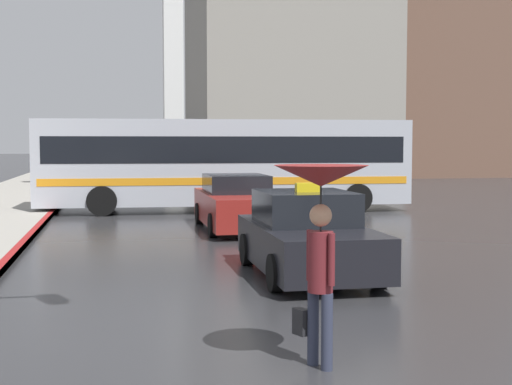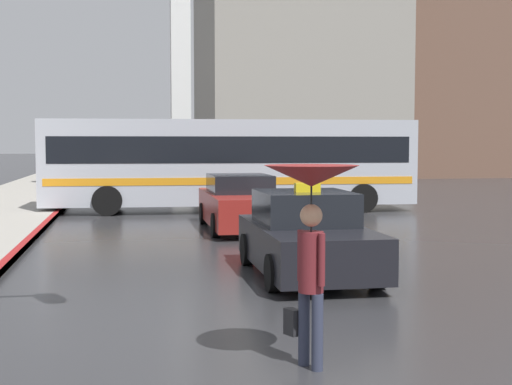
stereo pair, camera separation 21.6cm
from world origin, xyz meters
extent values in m
cube|color=black|center=(1.04, 8.29, 0.53)|extent=(1.80, 4.03, 0.72)
cube|color=black|center=(1.04, 8.49, 1.18)|extent=(1.58, 1.81, 0.58)
cylinder|color=black|center=(1.90, 7.04, 0.30)|extent=(0.20, 0.60, 0.60)
cylinder|color=black|center=(0.19, 7.04, 0.30)|extent=(0.20, 0.60, 0.60)
cylinder|color=black|center=(1.90, 9.54, 0.30)|extent=(0.20, 0.60, 0.60)
cylinder|color=black|center=(0.19, 9.54, 0.30)|extent=(0.20, 0.60, 0.60)
cube|color=yellow|center=(1.04, 8.29, 1.55)|extent=(0.44, 0.16, 0.16)
cube|color=maroon|center=(0.93, 15.07, 0.57)|extent=(1.80, 4.76, 0.82)
cube|color=black|center=(0.93, 15.31, 1.22)|extent=(1.58, 2.14, 0.48)
cylinder|color=black|center=(1.78, 13.59, 0.30)|extent=(0.20, 0.60, 0.60)
cylinder|color=black|center=(0.07, 13.59, 0.30)|extent=(0.20, 0.60, 0.60)
cylinder|color=black|center=(1.78, 16.55, 0.30)|extent=(0.20, 0.60, 0.60)
cylinder|color=black|center=(0.07, 16.55, 0.30)|extent=(0.20, 0.60, 0.60)
cube|color=#B2B7C1|center=(1.37, 20.33, 1.67)|extent=(12.50, 3.06, 2.82)
cube|color=black|center=(1.37, 20.33, 2.09)|extent=(11.88, 3.05, 0.86)
cube|color=orange|center=(1.37, 20.33, 1.08)|extent=(12.13, 3.06, 0.24)
cylinder|color=black|center=(5.76, 21.33, 0.48)|extent=(0.97, 0.32, 0.96)
cylinder|color=black|center=(5.65, 18.93, 0.48)|extent=(0.97, 0.32, 0.96)
cylinder|color=black|center=(-2.61, 21.71, 0.48)|extent=(0.97, 0.32, 0.96)
cylinder|color=black|center=(-2.71, 19.31, 0.48)|extent=(0.97, 0.32, 0.96)
cylinder|color=#2D3347|center=(-0.13, 3.21, 0.40)|extent=(0.16, 0.16, 0.79)
cylinder|color=#2D3347|center=(-0.22, 3.41, 0.40)|extent=(0.16, 0.16, 0.79)
cylinder|color=maroon|center=(-0.18, 3.31, 1.11)|extent=(0.35, 0.35, 0.63)
sphere|color=tan|center=(-0.18, 3.31, 1.59)|extent=(0.23, 0.23, 0.23)
cylinder|color=maroon|center=(-0.11, 3.15, 1.15)|extent=(0.09, 0.09, 0.53)
cylinder|color=maroon|center=(-0.25, 3.46, 1.15)|extent=(0.09, 0.09, 0.53)
cone|color=maroon|center=(-0.18, 3.31, 1.99)|extent=(0.97, 0.97, 0.22)
cylinder|color=black|center=(-0.18, 3.31, 1.65)|extent=(0.02, 0.02, 0.67)
cube|color=#262628|center=(-0.33, 3.51, 0.44)|extent=(0.17, 0.21, 0.28)
camera|label=1|loc=(-2.21, -3.67, 2.33)|focal=50.00mm
camera|label=2|loc=(-2.00, -3.71, 2.33)|focal=50.00mm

